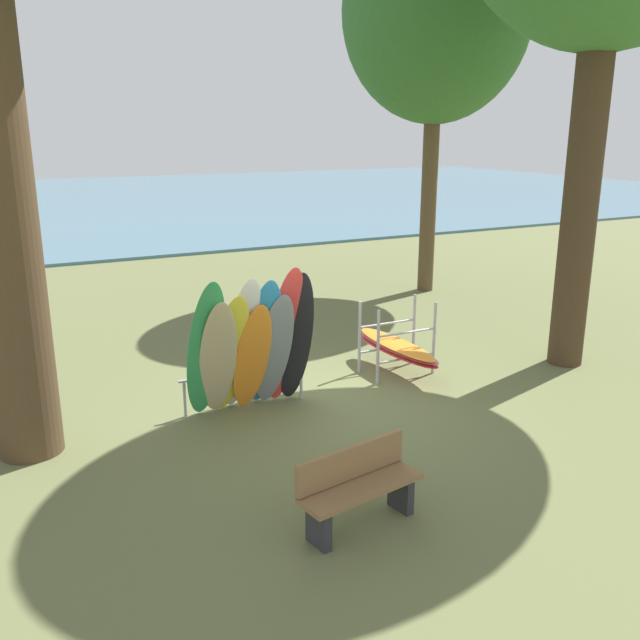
{
  "coord_description": "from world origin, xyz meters",
  "views": [
    {
      "loc": [
        -4.13,
        -8.28,
        4.06
      ],
      "look_at": [
        0.5,
        0.98,
        1.1
      ],
      "focal_mm": 38.19,
      "sensor_mm": 36.0,
      "label": 1
    }
  ],
  "objects_px": {
    "leaning_board_pile": "(252,349)",
    "tree_mid_behind": "(437,12)",
    "board_storage_rack": "(397,346)",
    "park_bench": "(358,486)"
  },
  "relations": [
    {
      "from": "leaning_board_pile",
      "to": "board_storage_rack",
      "type": "bearing_deg",
      "value": 11.93
    },
    {
      "from": "board_storage_rack",
      "to": "park_bench",
      "type": "distance_m",
      "value": 4.69
    },
    {
      "from": "leaning_board_pile",
      "to": "tree_mid_behind",
      "type": "bearing_deg",
      "value": 38.56
    },
    {
      "from": "board_storage_rack",
      "to": "park_bench",
      "type": "relative_size",
      "value": 1.47
    },
    {
      "from": "tree_mid_behind",
      "to": "leaning_board_pile",
      "type": "distance_m",
      "value": 10.34
    },
    {
      "from": "leaning_board_pile",
      "to": "park_bench",
      "type": "bearing_deg",
      "value": -90.67
    },
    {
      "from": "board_storage_rack",
      "to": "park_bench",
      "type": "bearing_deg",
      "value": -127.73
    },
    {
      "from": "tree_mid_behind",
      "to": "board_storage_rack",
      "type": "distance_m",
      "value": 8.76
    },
    {
      "from": "leaning_board_pile",
      "to": "board_storage_rack",
      "type": "height_order",
      "value": "leaning_board_pile"
    },
    {
      "from": "tree_mid_behind",
      "to": "leaning_board_pile",
      "type": "relative_size",
      "value": 4.08
    }
  ]
}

